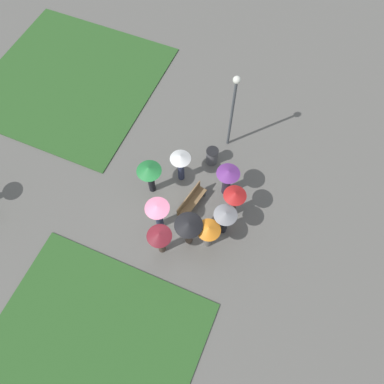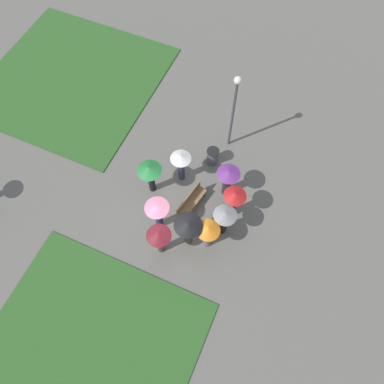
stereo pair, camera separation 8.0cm
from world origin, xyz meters
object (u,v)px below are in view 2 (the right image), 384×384
Objects in this scene: crowd_person_grey at (225,219)px; park_bench at (191,201)px; crowd_person_maroon at (159,237)px; crowd_person_purple at (228,178)px; crowd_person_green at (150,172)px; crowd_person_pink at (158,212)px; trash_bin at (213,156)px; crowd_person_black at (188,228)px; crowd_person_red at (234,200)px; lamp_post at (234,105)px; crowd_person_white at (181,162)px; crowd_person_orange at (208,232)px.

park_bench is at bearing 138.51° from crowd_person_grey.
crowd_person_maroon reaches higher than crowd_person_purple.
crowd_person_pink is at bearing 42.74° from crowd_person_green.
crowd_person_black is at bearing -172.08° from trash_bin.
crowd_person_red is 1.02× the size of crowd_person_black.
crowd_person_red is (-3.41, -1.44, -1.47)m from lamp_post.
park_bench is at bearing -66.64° from crowd_person_purple.
park_bench is 0.40× the size of lamp_post.
crowd_person_green is 1.03× the size of crowd_person_white.
crowd_person_black is at bearing -24.42° from crowd_person_orange.
lamp_post is 5.49m from crowd_person_black.
crowd_person_orange is 0.95× the size of crowd_person_maroon.
crowd_person_red reaches higher than park_bench.
crowd_person_maroon is at bearing 174.05° from lamp_post.
crowd_person_grey is at bearing -150.58° from trash_bin.
trash_bin is 4.15m from crowd_person_orange.
crowd_person_orange is 0.80m from crowd_person_black.
crowd_person_pink is at bearing 167.02° from lamp_post.
crowd_person_orange is 0.92× the size of crowd_person_green.
lamp_post is at bearing -14.75° from crowd_person_white.
park_bench is 0.97× the size of crowd_person_purple.
crowd_person_green is 2.90m from crowd_person_maroon.
crowd_person_green is at bearing -122.20° from crowd_person_red.
crowd_person_orange reaches higher than park_bench.
trash_bin is 2.92m from crowd_person_red.
crowd_person_black is 1.05× the size of crowd_person_purple.
crowd_person_black is (-4.03, -0.56, 0.99)m from trash_bin.
crowd_person_orange is 3.54m from crowd_person_green.
crowd_person_green is (-0.29, 3.68, 0.12)m from crowd_person_red.
park_bench is 0.95× the size of crowd_person_white.
park_bench is 2.52m from trash_bin.
crowd_person_green reaches higher than crowd_person_purple.
park_bench is 4.47m from lamp_post.
park_bench reaches higher than trash_bin.
lamp_post is 4.99× the size of trash_bin.
crowd_person_black is 1.06× the size of crowd_person_grey.
crowd_person_orange is 3.38m from crowd_person_white.
crowd_person_green is 1.06× the size of crowd_person_grey.
crowd_person_white is 1.00× the size of crowd_person_maroon.
crowd_person_green is (1.42, 3.24, 0.22)m from crowd_person_orange.
crowd_person_pink is (-2.62, 2.01, 0.11)m from crowd_person_purple.
crowd_person_black is (-5.30, -0.24, -1.40)m from lamp_post.
crowd_person_green is at bearing 2.18° from crowd_person_maroon.
lamp_post reaches higher than trash_bin.
crowd_person_white is at bearing 144.45° from crowd_person_green.
park_bench is 0.91× the size of crowd_person_red.
lamp_post is 4.78m from crowd_person_grey.
crowd_person_black reaches higher than crowd_person_orange.
lamp_post reaches higher than crowd_person_pink.
crowd_person_orange is 2.18m from crowd_person_pink.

